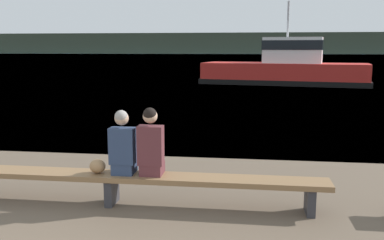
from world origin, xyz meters
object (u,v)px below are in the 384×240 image
at_px(person_right, 151,145).
at_px(shopping_bag, 98,166).
at_px(bench_main, 111,179).
at_px(tugboat_red, 286,69).
at_px(person_left, 123,146).

xyz_separation_m(person_right, shopping_bag, (-0.84, -0.00, -0.36)).
bearing_deg(shopping_bag, person_right, 0.17).
height_order(bench_main, tugboat_red, tugboat_red).
distance_m(person_left, person_right, 0.44).
xyz_separation_m(person_left, tugboat_red, (4.27, 22.84, 0.03)).
bearing_deg(bench_main, person_left, 0.30).
xyz_separation_m(bench_main, person_left, (0.20, 0.00, 0.53)).
bearing_deg(tugboat_red, person_left, -179.60).
height_order(bench_main, person_right, person_right).
distance_m(shopping_bag, tugboat_red, 23.32).
height_order(shopping_bag, tugboat_red, tugboat_red).
bearing_deg(person_left, tugboat_red, 79.42).
bearing_deg(tugboat_red, bench_main, 179.93).
height_order(person_left, shopping_bag, person_left).
xyz_separation_m(shopping_bag, tugboat_red, (4.68, 22.84, 0.37)).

